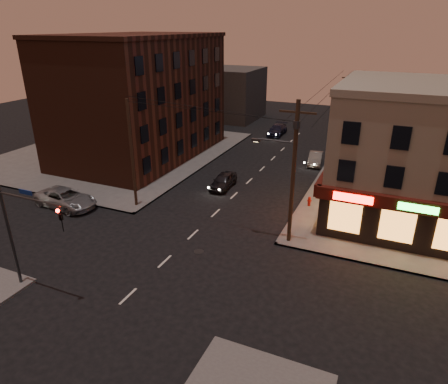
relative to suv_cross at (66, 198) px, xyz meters
The scene contains 16 objects.
ground 12.86m from the suv_cross, 18.15° to the right, with size 120.00×120.00×0.00m, color black.
sidewalk_nw 16.10m from the suv_cross, 111.14° to the left, with size 24.00×28.00×0.15m, color #514F4C.
pizza_building 30.02m from the suv_cross, 18.53° to the left, with size 15.85×12.85×10.50m.
brick_apartment 16.27m from the suv_cross, 98.72° to the left, with size 12.00×20.00×13.00m, color #432115.
bg_building_ne_a 43.01m from the suv_cross, 52.38° to the left, with size 10.00×12.00×7.00m, color #3F3D3A.
bg_building_nw 38.14m from the suv_cross, 91.21° to the left, with size 9.00×10.00×8.00m, color #3F3D3A.
bg_building_ne_b 53.80m from the suv_cross, 63.25° to the left, with size 8.00×8.00×6.00m, color #3F3D3A.
utility_pole_main 19.61m from the suv_cross, ahead, with size 4.20×0.44×10.00m.
utility_pole_far 34.06m from the suv_cross, 55.84° to the left, with size 0.26×0.26×9.00m, color #382619.
utility_pole_west 7.09m from the suv_cross, 24.85° to the left, with size 0.24×0.24×9.00m, color #382619.
traffic_signal 12.15m from the suv_cross, 55.37° to the right, with size 4.49×0.32×6.47m.
suv_cross is the anchor object (origin of this frame).
sedan_near 14.10m from the suv_cross, 41.65° to the left, with size 1.65×4.11×1.40m, color black.
sedan_mid 26.23m from the suv_cross, 49.31° to the left, with size 1.40×4.02×1.32m, color slate.
sedan_far 32.00m from the suv_cross, 72.79° to the left, with size 1.95×4.81×1.40m, color black.
fire_hydrant 20.74m from the suv_cross, 23.51° to the left, with size 0.37×0.37×0.82m.
Camera 1 is at (12.65, -18.99, 14.45)m, focal length 32.00 mm.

